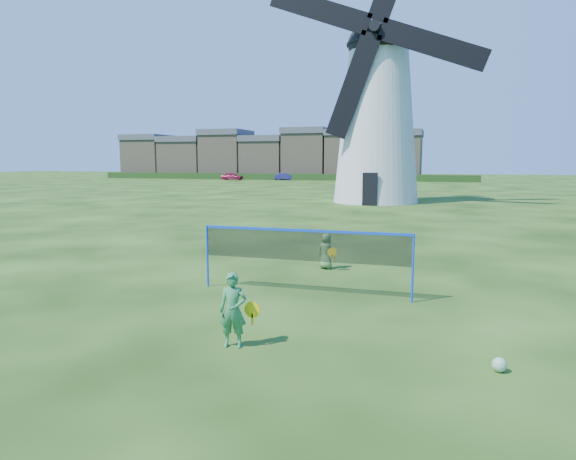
# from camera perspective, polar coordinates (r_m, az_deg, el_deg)

# --- Properties ---
(ground) EXTENTS (220.00, 220.00, 0.00)m
(ground) POSITION_cam_1_polar(r_m,az_deg,el_deg) (11.91, -1.63, -7.45)
(ground) COLOR black
(ground) RESTS_ON ground
(windmill) EXTENTS (14.98, 6.26, 19.57)m
(windmill) POSITION_cam_1_polar(r_m,az_deg,el_deg) (38.63, 10.05, 12.89)
(windmill) COLOR silver
(windmill) RESTS_ON ground
(badminton_net) EXTENTS (5.05, 0.05, 1.55)m
(badminton_net) POSITION_cam_1_polar(r_m,az_deg,el_deg) (11.85, 1.82, -1.88)
(badminton_net) COLOR blue
(badminton_net) RESTS_ON ground
(player_girl) EXTENTS (0.68, 0.38, 1.28)m
(player_girl) POSITION_cam_1_polar(r_m,az_deg,el_deg) (8.66, -6.22, -9.00)
(player_girl) COLOR #348349
(player_girl) RESTS_ON ground
(player_boy) EXTENTS (0.65, 0.45, 1.05)m
(player_boy) POSITION_cam_1_polar(r_m,az_deg,el_deg) (14.74, 4.36, -2.39)
(player_boy) COLOR #578B43
(player_boy) RESTS_ON ground
(play_ball) EXTENTS (0.22, 0.22, 0.22)m
(play_ball) POSITION_cam_1_polar(r_m,az_deg,el_deg) (8.44, 22.77, -13.87)
(play_ball) COLOR green
(play_ball) RESTS_ON ground
(terraced_houses) EXTENTS (52.70, 8.40, 8.39)m
(terraced_houses) POSITION_cam_1_polar(r_m,az_deg,el_deg) (87.88, -2.52, 8.43)
(terraced_houses) COLOR gray
(terraced_houses) RESTS_ON ground
(hedge) EXTENTS (62.00, 0.80, 1.00)m
(hedge) POSITION_cam_1_polar(r_m,az_deg,el_deg) (81.10, -1.55, 6.04)
(hedge) COLOR #193814
(hedge) RESTS_ON ground
(car_left) EXTENTS (3.58, 1.53, 1.20)m
(car_left) POSITION_cam_1_polar(r_m,az_deg,el_deg) (80.92, -6.34, 6.06)
(car_left) COLOR #9D1C40
(car_left) RESTS_ON ground
(car_right) EXTENTS (3.62, 2.08, 1.13)m
(car_right) POSITION_cam_1_polar(r_m,az_deg,el_deg) (80.41, -0.34, 6.07)
(car_right) COLOR navy
(car_right) RESTS_ON ground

